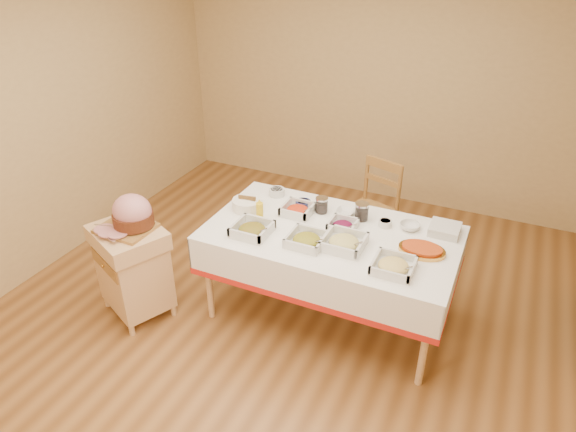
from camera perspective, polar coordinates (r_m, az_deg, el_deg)
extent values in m
plane|color=brown|center=(4.08, -1.17, -12.03)|extent=(5.00, 5.00, 0.00)
plane|color=tan|center=(5.58, 10.32, 14.55)|extent=(4.50, 0.00, 4.50)
plane|color=tan|center=(4.74, -27.01, 9.08)|extent=(0.00, 5.00, 5.00)
cube|color=#DAAD78|center=(3.77, 4.82, -2.18)|extent=(1.80, 1.00, 0.04)
cylinder|color=#DAAD78|center=(3.98, -8.78, -7.03)|extent=(0.05, 0.05, 0.71)
cylinder|color=#DAAD78|center=(4.58, -3.15, -1.37)|extent=(0.05, 0.05, 0.71)
cylinder|color=#DAAD78|center=(3.52, 14.96, -13.59)|extent=(0.05, 0.05, 0.71)
cylinder|color=#DAAD78|center=(4.18, 17.30, -6.18)|extent=(0.05, 0.05, 0.71)
cube|color=white|center=(3.76, 4.84, -1.85)|extent=(1.82, 1.02, 0.01)
cube|color=#DAAD78|center=(4.17, -16.69, -6.19)|extent=(0.63, 0.58, 0.54)
cube|color=#DAAD78|center=(3.99, -17.38, -2.28)|extent=(0.67, 0.63, 0.13)
cube|color=olive|center=(3.95, -18.99, -5.65)|extent=(0.41, 0.20, 0.11)
sphere|color=gold|center=(3.94, -19.09, -5.72)|extent=(0.03, 0.03, 0.03)
cylinder|color=#DAAD78|center=(4.39, -19.85, -9.90)|extent=(0.04, 0.04, 0.09)
cylinder|color=#DAAD78|center=(4.58, -16.87, -7.45)|extent=(0.04, 0.04, 0.09)
cylinder|color=#DAAD78|center=(4.13, -15.24, -11.83)|extent=(0.04, 0.04, 0.09)
cylinder|color=#DAAD78|center=(4.34, -12.31, -9.11)|extent=(0.04, 0.04, 0.09)
cube|color=olive|center=(4.69, 9.05, 0.41)|extent=(0.50, 0.49, 0.03)
cylinder|color=olive|center=(4.76, 5.92, -2.09)|extent=(0.03, 0.03, 0.44)
cylinder|color=olive|center=(5.01, 8.33, -0.53)|extent=(0.03, 0.03, 0.44)
cylinder|color=olive|center=(4.60, 9.38, -3.61)|extent=(0.03, 0.03, 0.44)
cylinder|color=olive|center=(4.86, 11.68, -1.91)|extent=(0.03, 0.03, 0.44)
cylinder|color=olive|center=(4.80, 8.71, 4.11)|extent=(0.03, 0.03, 0.46)
cylinder|color=olive|center=(4.64, 12.24, 2.82)|extent=(0.03, 0.03, 0.46)
cube|color=olive|center=(4.64, 10.66, 5.62)|extent=(0.36, 0.14, 0.09)
cube|color=olive|center=(3.95, -17.55, -1.30)|extent=(0.39, 0.31, 0.02)
ellipsoid|color=tan|center=(3.88, -16.94, 0.56)|extent=(0.29, 0.26, 0.25)
cylinder|color=#572813|center=(3.91, -16.80, -0.31)|extent=(0.30, 0.30, 0.10)
cube|color=silver|center=(3.88, -19.60, -1.98)|extent=(0.25, 0.11, 0.00)
cylinder|color=silver|center=(3.96, -18.89, -1.11)|extent=(0.28, 0.08, 0.01)
cube|color=silver|center=(3.73, -4.01, -1.85)|extent=(0.26, 0.26, 0.02)
ellipsoid|color=#B43414|center=(3.72, -4.02, -1.51)|extent=(0.20, 0.20, 0.07)
cylinder|color=silver|center=(3.67, -3.43, -1.84)|extent=(0.16, 0.01, 0.12)
cube|color=silver|center=(3.61, 2.07, -2.98)|extent=(0.26, 0.26, 0.01)
ellipsoid|color=#C37A19|center=(3.59, 2.08, -2.65)|extent=(0.19, 0.19, 0.07)
cylinder|color=silver|center=(3.56, 2.75, -3.02)|extent=(0.14, 0.01, 0.10)
cube|color=silver|center=(3.60, 6.21, -3.27)|extent=(0.28, 0.28, 0.02)
ellipsoid|color=#C7BD6A|center=(3.58, 6.23, -2.91)|extent=(0.21, 0.21, 0.07)
cylinder|color=silver|center=(3.54, 7.02, -3.32)|extent=(0.16, 0.01, 0.11)
cube|color=silver|center=(3.41, 11.60, -5.77)|extent=(0.26, 0.26, 0.01)
ellipsoid|color=#CFB862|center=(3.40, 11.64, -5.43)|extent=(0.20, 0.20, 0.07)
cylinder|color=silver|center=(3.37, 12.48, -5.87)|extent=(0.14, 0.01, 0.10)
cube|color=silver|center=(3.98, 1.06, 0.38)|extent=(0.23, 0.23, 0.02)
ellipsoid|color=red|center=(3.97, 1.06, 0.67)|extent=(0.17, 0.17, 0.06)
cylinder|color=silver|center=(3.93, 1.59, 0.44)|extent=(0.15, 0.01, 0.11)
cube|color=silver|center=(3.80, 6.08, -1.32)|extent=(0.20, 0.20, 0.01)
ellipsoid|color=#580B2F|center=(3.79, 6.10, -1.07)|extent=(0.15, 0.15, 0.05)
cylinder|color=silver|center=(3.76, 6.62, -1.28)|extent=(0.13, 0.01, 0.09)
cylinder|color=silver|center=(4.24, -1.25, 2.68)|extent=(0.13, 0.13, 0.06)
cylinder|color=black|center=(4.23, -1.25, 2.91)|extent=(0.10, 0.10, 0.02)
cylinder|color=navy|center=(4.07, 1.68, 1.37)|extent=(0.12, 0.12, 0.05)
cylinder|color=#580B2F|center=(4.06, 1.69, 1.58)|extent=(0.10, 0.10, 0.02)
cylinder|color=silver|center=(3.87, 10.74, -0.80)|extent=(0.10, 0.10, 0.05)
cylinder|color=red|center=(3.86, 10.76, -0.60)|extent=(0.08, 0.08, 0.02)
imported|color=silver|center=(3.99, 6.40, 0.45)|extent=(0.14, 0.14, 0.03)
imported|color=silver|center=(3.87, 13.39, -1.13)|extent=(0.16, 0.16, 0.05)
cylinder|color=silver|center=(3.98, 3.77, 1.15)|extent=(0.09, 0.09, 0.11)
cylinder|color=silver|center=(3.95, 3.80, 1.95)|extent=(0.10, 0.10, 0.01)
cylinder|color=black|center=(3.99, 3.76, 0.95)|extent=(0.08, 0.08, 0.08)
cylinder|color=silver|center=(3.91, 8.18, 0.40)|extent=(0.10, 0.10, 0.12)
cylinder|color=silver|center=(3.88, 8.26, 1.28)|extent=(0.11, 0.11, 0.01)
cylinder|color=black|center=(3.92, 8.17, 0.19)|extent=(0.08, 0.08, 0.09)
cylinder|color=yellow|center=(3.88, -3.17, 0.54)|extent=(0.05, 0.05, 0.14)
cone|color=yellow|center=(3.84, -3.20, 1.65)|extent=(0.04, 0.04, 0.03)
cylinder|color=white|center=(4.04, -4.54, 1.31)|extent=(0.24, 0.24, 0.08)
cube|color=silver|center=(3.90, 16.96, -1.76)|extent=(0.21, 0.21, 0.01)
cube|color=silver|center=(3.89, 16.99, -1.59)|extent=(0.21, 0.21, 0.01)
cube|color=silver|center=(3.88, 17.02, -1.42)|extent=(0.21, 0.21, 0.01)
cube|color=silver|center=(3.88, 17.04, -1.26)|extent=(0.21, 0.21, 0.01)
cube|color=silver|center=(3.87, 17.07, -1.09)|extent=(0.21, 0.21, 0.01)
ellipsoid|color=gold|center=(3.63, 14.64, -3.71)|extent=(0.32, 0.23, 0.03)
ellipsoid|color=#BC4314|center=(3.62, 14.67, -3.56)|extent=(0.27, 0.19, 0.03)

